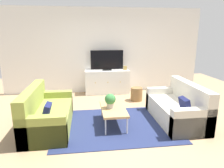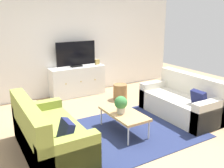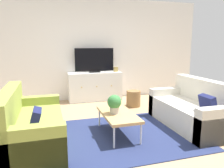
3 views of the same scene
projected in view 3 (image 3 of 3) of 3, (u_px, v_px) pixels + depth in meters
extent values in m
plane|color=tan|center=(118.00, 132.00, 3.76)|extent=(10.00, 10.00, 0.00)
cube|color=white|center=(89.00, 50.00, 5.91)|extent=(6.40, 0.12, 2.70)
cube|color=navy|center=(121.00, 135.00, 3.61)|extent=(2.50, 1.90, 0.01)
cube|color=olive|center=(34.00, 131.00, 3.24)|extent=(0.83, 1.67, 0.43)
cube|color=olive|center=(10.00, 120.00, 3.11)|extent=(0.20, 1.67, 0.86)
cube|color=olive|center=(36.00, 112.00, 3.93)|extent=(0.83, 0.18, 0.58)
cube|color=olive|center=(31.00, 150.00, 2.53)|extent=(0.83, 0.18, 0.58)
cube|color=#191E4C|center=(35.00, 121.00, 2.72)|extent=(0.18, 0.30, 0.32)
cube|color=beige|center=(189.00, 115.00, 4.00)|extent=(0.83, 1.67, 0.43)
cube|color=beige|center=(205.00, 102.00, 4.05)|extent=(0.20, 1.67, 0.86)
cube|color=beige|center=(168.00, 101.00, 4.69)|extent=(0.83, 0.18, 0.58)
cube|color=beige|center=(220.00, 125.00, 3.29)|extent=(0.83, 0.18, 0.58)
cube|color=#191E4C|center=(208.00, 105.00, 3.45)|extent=(0.17, 0.30, 0.32)
cube|color=tan|center=(118.00, 114.00, 3.58)|extent=(0.50, 0.99, 0.04)
cylinder|color=silver|center=(114.00, 138.00, 3.13)|extent=(0.03, 0.03, 0.34)
cylinder|color=silver|center=(141.00, 134.00, 3.25)|extent=(0.03, 0.03, 0.34)
cylinder|color=silver|center=(99.00, 118.00, 3.99)|extent=(0.03, 0.03, 0.34)
cylinder|color=silver|center=(121.00, 116.00, 4.11)|extent=(0.03, 0.03, 0.34)
cylinder|color=#B7B2A8|center=(114.00, 110.00, 3.55)|extent=(0.15, 0.15, 0.11)
sphere|color=#387A3D|center=(114.00, 102.00, 3.52)|extent=(0.23, 0.23, 0.23)
cube|color=white|center=(95.00, 86.00, 5.85)|extent=(1.41, 0.44, 0.75)
sphere|color=#B79338|center=(82.00, 87.00, 5.51)|extent=(0.03, 0.03, 0.03)
sphere|color=#B79338|center=(97.00, 87.00, 5.63)|extent=(0.03, 0.03, 0.03)
sphere|color=#B79338|center=(111.00, 86.00, 5.74)|extent=(0.03, 0.03, 0.03)
cube|color=black|center=(95.00, 72.00, 5.80)|extent=(0.28, 0.16, 0.04)
cube|color=black|center=(94.00, 60.00, 5.74)|extent=(1.03, 0.04, 0.60)
cube|color=tan|center=(116.00, 69.00, 5.94)|extent=(0.11, 0.07, 0.13)
cylinder|color=olive|center=(133.00, 99.00, 5.29)|extent=(0.34, 0.34, 0.39)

